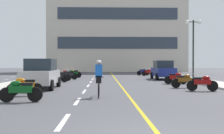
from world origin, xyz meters
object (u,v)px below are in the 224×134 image
Objects in this scene: motorcycle_5 at (176,78)px; motorcycle_4 at (184,80)px; motorcycle_10 at (73,73)px; motorcycle_3 at (202,83)px; motorcycle_2 at (24,86)px; motorcycle_6 at (58,77)px; cyclist_rider at (99,78)px; motorcycle_12 at (148,72)px; street_lamp_mid at (193,36)px; motorcycle_13 at (143,72)px; motorcycle_11 at (74,73)px; motorcycle_1 at (21,90)px; parked_car_near at (41,74)px; motorcycle_7 at (62,76)px; motorcycle_8 at (69,75)px; motorcycle_9 at (67,74)px; parked_car_mid at (163,70)px.

motorcycle_4 is at bearing -95.24° from motorcycle_5.
motorcycle_5 and motorcycle_10 have the same top height.
motorcycle_2 is at bearing -167.92° from motorcycle_3.
motorcycle_6 is 0.96× the size of cyclist_rider.
motorcycle_12 is at bearing 51.60° from motorcycle_6.
street_lamp_mid is 3.17× the size of motorcycle_3.
motorcycle_11 is at bearing -152.42° from motorcycle_13.
motorcycle_1 is (-11.41, -13.87, -3.54)m from street_lamp_mid.
motorcycle_3 is 20.94m from motorcycle_13.
motorcycle_11 is (-0.06, 20.62, 0.00)m from motorcycle_1.
parked_car_near is 2.51× the size of motorcycle_13.
motorcycle_7 is at bearing 139.89° from motorcycle_4.
motorcycle_13 is at bearing 35.43° from motorcycle_10.
motorcycle_9 is at bearing 102.15° from motorcycle_8.
street_lamp_mid is 3.18× the size of motorcycle_11.
motorcycle_10 is at bearing 99.84° from cyclist_rider.
motorcycle_10 is at bearing 155.38° from street_lamp_mid.
motorcycle_12 is at bearing 18.29° from motorcycle_11.
cyclist_rider is (-5.59, -7.83, 0.41)m from motorcycle_5.
parked_car_near is 2.56× the size of motorcycle_8.
motorcycle_1 is at bearing -78.19° from motorcycle_2.
motorcycle_7 is at bearing -133.07° from motorcycle_12.
cyclist_rider is (-5.99, -14.21, -0.03)m from parked_car_mid.
motorcycle_13 is (8.52, 4.45, 0.00)m from motorcycle_11.
motorcycle_9 is at bearing 102.54° from cyclist_rider.
motorcycle_13 is at bearing 68.73° from motorcycle_2.
parked_car_mid is 2.47× the size of motorcycle_5.
parked_car_mid is 2.47× the size of motorcycle_1.
motorcycle_12 is (9.39, 17.61, -0.44)m from parked_car_near.
motorcycle_7 is 6.99m from motorcycle_11.
street_lamp_mid is at bearing 68.35° from motorcycle_4.
parked_car_mid is 10.34m from motorcycle_11.
parked_car_near is 2.49× the size of motorcycle_9.
motorcycle_5 is 1.01× the size of motorcycle_11.
motorcycle_8 is at bearing 88.14° from motorcycle_2.
motorcycle_10 is at bearing 85.32° from motorcycle_7.
motorcycle_2 is (-0.45, 2.16, 0.00)m from motorcycle_1.
motorcycle_8 and motorcycle_10 have the same top height.
motorcycle_10 is (-11.37, 5.21, -3.54)m from street_lamp_mid.
motorcycle_4 is at bearing -32.05° from motorcycle_6.
motorcycle_10 is at bearing -144.57° from motorcycle_13.
motorcycle_13 is at bearing 52.20° from motorcycle_7.
motorcycle_4 is at bearing -47.66° from motorcycle_8.
motorcycle_6 is at bearing -90.57° from motorcycle_9.
motorcycle_10 is (-8.74, 14.94, 0.00)m from motorcycle_3.
cyclist_rider is at bearing 27.20° from motorcycle_1.
motorcycle_13 is (8.49, 9.62, 0.00)m from motorcycle_8.
motorcycle_1 is at bearing -89.92° from motorcycle_8.
cyclist_rider is at bearing -125.52° from motorcycle_5.
motorcycle_6 is at bearing 140.45° from motorcycle_3.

